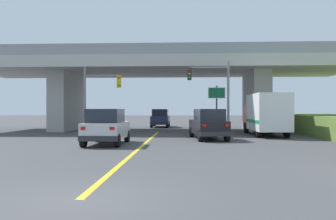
{
  "coord_description": "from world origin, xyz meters",
  "views": [
    {
      "loc": [
        2.32,
        -7.51,
        2.0
      ],
      "look_at": [
        0.98,
        20.24,
        1.94
      ],
      "focal_mm": 37.02,
      "sensor_mm": 36.0,
      "label": 1
    }
  ],
  "objects_px": {
    "traffic_signal_farside": "(97,92)",
    "box_truck": "(266,114)",
    "sedan_oncoming": "(160,118)",
    "highway_sign": "(217,99)",
    "suv_lead": "(106,127)",
    "suv_crossing": "(208,124)",
    "traffic_signal_nearside": "(214,87)"
  },
  "relations": [
    {
      "from": "traffic_signal_farside",
      "to": "box_truck",
      "type": "bearing_deg",
      "value": -3.33
    },
    {
      "from": "sedan_oncoming",
      "to": "highway_sign",
      "type": "distance_m",
      "value": 10.46
    },
    {
      "from": "traffic_signal_farside",
      "to": "sedan_oncoming",
      "type": "bearing_deg",
      "value": 69.36
    },
    {
      "from": "suv_lead",
      "to": "sedan_oncoming",
      "type": "distance_m",
      "value": 19.34
    },
    {
      "from": "suv_crossing",
      "to": "box_truck",
      "type": "xyz_separation_m",
      "value": [
        4.58,
        3.43,
        0.63
      ]
    },
    {
      "from": "suv_lead",
      "to": "box_truck",
      "type": "bearing_deg",
      "value": 33.99
    },
    {
      "from": "highway_sign",
      "to": "traffic_signal_nearside",
      "type": "bearing_deg",
      "value": -98.15
    },
    {
      "from": "sedan_oncoming",
      "to": "traffic_signal_farside",
      "type": "relative_size",
      "value": 0.89
    },
    {
      "from": "suv_crossing",
      "to": "box_truck",
      "type": "height_order",
      "value": "box_truck"
    },
    {
      "from": "sedan_oncoming",
      "to": "box_truck",
      "type": "bearing_deg",
      "value": -53.82
    },
    {
      "from": "sedan_oncoming",
      "to": "suv_crossing",
      "type": "bearing_deg",
      "value": -74.59
    },
    {
      "from": "suv_lead",
      "to": "highway_sign",
      "type": "bearing_deg",
      "value": 55.74
    },
    {
      "from": "suv_lead",
      "to": "sedan_oncoming",
      "type": "bearing_deg",
      "value": 84.88
    },
    {
      "from": "suv_lead",
      "to": "suv_crossing",
      "type": "relative_size",
      "value": 0.88
    },
    {
      "from": "box_truck",
      "to": "traffic_signal_nearside",
      "type": "bearing_deg",
      "value": 176.97
    },
    {
      "from": "suv_lead",
      "to": "traffic_signal_farside",
      "type": "height_order",
      "value": "traffic_signal_farside"
    },
    {
      "from": "suv_crossing",
      "to": "traffic_signal_farside",
      "type": "xyz_separation_m",
      "value": [
        -8.57,
        4.2,
        2.4
      ]
    },
    {
      "from": "box_truck",
      "to": "sedan_oncoming",
      "type": "distance_m",
      "value": 15.03
    },
    {
      "from": "suv_crossing",
      "to": "box_truck",
      "type": "distance_m",
      "value": 5.76
    },
    {
      "from": "box_truck",
      "to": "suv_crossing",
      "type": "bearing_deg",
      "value": -143.13
    },
    {
      "from": "suv_lead",
      "to": "suv_crossing",
      "type": "xyz_separation_m",
      "value": [
        6.01,
        3.71,
        0.0
      ]
    },
    {
      "from": "traffic_signal_nearside",
      "to": "highway_sign",
      "type": "relative_size",
      "value": 1.42
    },
    {
      "from": "suv_crossing",
      "to": "traffic_signal_farside",
      "type": "relative_size",
      "value": 0.89
    },
    {
      "from": "suv_crossing",
      "to": "box_truck",
      "type": "bearing_deg",
      "value": 29.18
    },
    {
      "from": "highway_sign",
      "to": "sedan_oncoming",
      "type": "bearing_deg",
      "value": 122.09
    },
    {
      "from": "traffic_signal_nearside",
      "to": "traffic_signal_farside",
      "type": "relative_size",
      "value": 1.06
    },
    {
      "from": "traffic_signal_nearside",
      "to": "traffic_signal_farside",
      "type": "xyz_separation_m",
      "value": [
        -9.28,
        0.56,
        -0.31
      ]
    },
    {
      "from": "box_truck",
      "to": "traffic_signal_nearside",
      "type": "height_order",
      "value": "traffic_signal_nearside"
    },
    {
      "from": "suv_lead",
      "to": "highway_sign",
      "type": "distance_m",
      "value": 12.91
    },
    {
      "from": "sedan_oncoming",
      "to": "traffic_signal_farside",
      "type": "distance_m",
      "value": 12.37
    },
    {
      "from": "suv_lead",
      "to": "sedan_oncoming",
      "type": "height_order",
      "value": "same"
    },
    {
      "from": "suv_lead",
      "to": "suv_crossing",
      "type": "distance_m",
      "value": 7.06
    }
  ]
}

